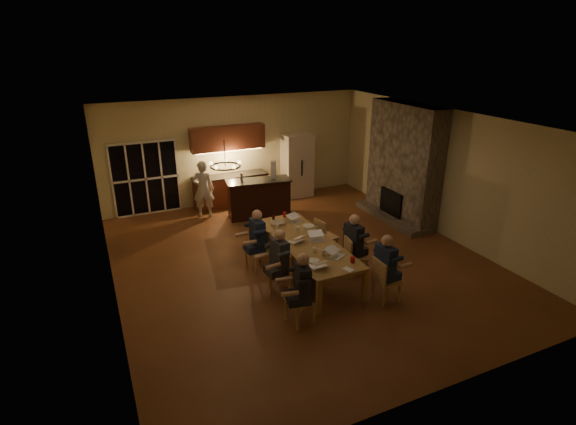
# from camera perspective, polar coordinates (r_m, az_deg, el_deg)

# --- Properties ---
(floor) EXTENTS (9.00, 9.00, 0.00)m
(floor) POSITION_cam_1_polar(r_m,az_deg,el_deg) (10.39, 1.57, -6.11)
(floor) COLOR brown
(floor) RESTS_ON ground
(back_wall) EXTENTS (8.00, 0.04, 3.20)m
(back_wall) POSITION_cam_1_polar(r_m,az_deg,el_deg) (13.79, -6.69, 7.88)
(back_wall) COLOR beige
(back_wall) RESTS_ON ground
(left_wall) EXTENTS (0.04, 9.00, 3.20)m
(left_wall) POSITION_cam_1_polar(r_m,az_deg,el_deg) (8.86, -22.39, -1.48)
(left_wall) COLOR beige
(left_wall) RESTS_ON ground
(right_wall) EXTENTS (0.04, 9.00, 3.20)m
(right_wall) POSITION_cam_1_polar(r_m,az_deg,el_deg) (12.00, 19.23, 4.75)
(right_wall) COLOR beige
(right_wall) RESTS_ON ground
(ceiling) EXTENTS (8.00, 9.00, 0.04)m
(ceiling) POSITION_cam_1_polar(r_m,az_deg,el_deg) (9.35, 1.77, 11.67)
(ceiling) COLOR white
(ceiling) RESTS_ON back_wall
(french_doors) EXTENTS (1.86, 0.08, 2.10)m
(french_doors) POSITION_cam_1_polar(r_m,az_deg,el_deg) (13.35, -17.62, 4.09)
(french_doors) COLOR black
(french_doors) RESTS_ON ground
(fireplace) EXTENTS (0.58, 2.50, 3.20)m
(fireplace) POSITION_cam_1_polar(r_m,az_deg,el_deg) (12.66, 14.50, 6.10)
(fireplace) COLOR #72655A
(fireplace) RESTS_ON ground
(kitchenette) EXTENTS (2.24, 0.68, 2.40)m
(kitchenette) POSITION_cam_1_polar(r_m,az_deg,el_deg) (13.51, -7.41, 5.80)
(kitchenette) COLOR brown
(kitchenette) RESTS_ON ground
(refrigerator) EXTENTS (0.90, 0.68, 2.00)m
(refrigerator) POSITION_cam_1_polar(r_m,az_deg,el_deg) (14.29, 1.17, 6.01)
(refrigerator) COLOR beige
(refrigerator) RESTS_ON ground
(dining_table) EXTENTS (1.10, 3.15, 0.75)m
(dining_table) POSITION_cam_1_polar(r_m,az_deg,el_deg) (9.73, 2.32, -5.66)
(dining_table) COLOR #B38B47
(dining_table) RESTS_ON ground
(bar_island) EXTENTS (1.87, 0.93, 1.08)m
(bar_island) POSITION_cam_1_polar(r_m,az_deg,el_deg) (12.72, -3.72, 1.81)
(bar_island) COLOR black
(bar_island) RESTS_ON ground
(chair_left_near) EXTENTS (0.50, 0.50, 0.89)m
(chair_left_near) POSITION_cam_1_polar(r_m,az_deg,el_deg) (8.12, 1.56, -11.06)
(chair_left_near) COLOR tan
(chair_left_near) RESTS_ON ground
(chair_left_mid) EXTENTS (0.55, 0.55, 0.89)m
(chair_left_mid) POSITION_cam_1_polar(r_m,az_deg,el_deg) (9.00, -1.14, -7.57)
(chair_left_mid) COLOR tan
(chair_left_mid) RESTS_ON ground
(chair_left_far) EXTENTS (0.52, 0.52, 0.89)m
(chair_left_far) POSITION_cam_1_polar(r_m,az_deg,el_deg) (9.89, -3.91, -4.77)
(chair_left_far) COLOR tan
(chair_left_far) RESTS_ON ground
(chair_right_near) EXTENTS (0.44, 0.44, 0.89)m
(chair_right_near) POSITION_cam_1_polar(r_m,az_deg,el_deg) (8.94, 12.44, -8.34)
(chair_right_near) COLOR tan
(chair_right_near) RESTS_ON ground
(chair_right_mid) EXTENTS (0.52, 0.52, 0.89)m
(chair_right_mid) POSITION_cam_1_polar(r_m,az_deg,el_deg) (9.72, 8.64, -5.50)
(chair_right_mid) COLOR tan
(chair_right_mid) RESTS_ON ground
(chair_right_far) EXTENTS (0.51, 0.51, 0.89)m
(chair_right_far) POSITION_cam_1_polar(r_m,az_deg,el_deg) (10.56, 4.89, -3.03)
(chair_right_far) COLOR tan
(chair_right_far) RESTS_ON ground
(person_left_near) EXTENTS (0.71, 0.71, 1.38)m
(person_left_near) POSITION_cam_1_polar(r_m,az_deg,el_deg) (7.97, 1.85, -9.70)
(person_left_near) COLOR #21232A
(person_left_near) RESTS_ON ground
(person_right_near) EXTENTS (0.65, 0.65, 1.38)m
(person_right_near) POSITION_cam_1_polar(r_m,az_deg,el_deg) (8.82, 12.19, -6.92)
(person_right_near) COLOR #1C2A47
(person_right_near) RESTS_ON ground
(person_left_mid) EXTENTS (0.67, 0.67, 1.38)m
(person_left_mid) POSITION_cam_1_polar(r_m,az_deg,el_deg) (8.86, -1.06, -6.26)
(person_left_mid) COLOR #34373D
(person_left_mid) RESTS_ON ground
(person_right_mid) EXTENTS (0.68, 0.68, 1.38)m
(person_right_mid) POSITION_cam_1_polar(r_m,az_deg,el_deg) (9.64, 8.27, -4.08)
(person_right_mid) COLOR #21232A
(person_right_mid) RESTS_ON ground
(person_left_far) EXTENTS (0.62, 0.62, 1.38)m
(person_left_far) POSITION_cam_1_polar(r_m,az_deg,el_deg) (9.79, -3.88, -3.46)
(person_left_far) COLOR #1C2A47
(person_left_far) RESTS_ON ground
(standing_person) EXTENTS (0.70, 0.57, 1.64)m
(standing_person) POSITION_cam_1_polar(r_m,az_deg,el_deg) (12.80, -10.70, 2.92)
(standing_person) COLOR silver
(standing_person) RESTS_ON ground
(chandelier) EXTENTS (0.53, 0.53, 0.03)m
(chandelier) POSITION_cam_1_polar(r_m,az_deg,el_deg) (7.75, -7.96, 5.84)
(chandelier) COLOR black
(chandelier) RESTS_ON ceiling
(laptop_a) EXTENTS (0.34, 0.30, 0.23)m
(laptop_a) POSITION_cam_1_polar(r_m,az_deg,el_deg) (8.53, 3.84, -6.15)
(laptop_a) COLOR silver
(laptop_a) RESTS_ON dining_table
(laptop_b) EXTENTS (0.41, 0.40, 0.23)m
(laptop_b) POSITION_cam_1_polar(r_m,az_deg,el_deg) (8.91, 6.25, -4.97)
(laptop_b) COLOR silver
(laptop_b) RESTS_ON dining_table
(laptop_c) EXTENTS (0.40, 0.38, 0.23)m
(laptop_c) POSITION_cam_1_polar(r_m,az_deg,el_deg) (9.51, 0.96, -3.07)
(laptop_c) COLOR silver
(laptop_c) RESTS_ON dining_table
(laptop_d) EXTENTS (0.36, 0.33, 0.23)m
(laptop_d) POSITION_cam_1_polar(r_m,az_deg,el_deg) (9.55, 3.74, -2.99)
(laptop_d) COLOR silver
(laptop_d) RESTS_ON dining_table
(laptop_e) EXTENTS (0.38, 0.35, 0.23)m
(laptop_e) POSITION_cam_1_polar(r_m,az_deg,el_deg) (10.43, -1.30, -0.78)
(laptop_e) COLOR silver
(laptop_e) RESTS_ON dining_table
(laptop_f) EXTENTS (0.40, 0.38, 0.23)m
(laptop_f) POSITION_cam_1_polar(r_m,az_deg,el_deg) (10.48, 1.06, -0.67)
(laptop_f) COLOR silver
(laptop_f) RESTS_ON dining_table
(mug_front) EXTENTS (0.07, 0.07, 0.10)m
(mug_front) POSITION_cam_1_polar(r_m,az_deg,el_deg) (9.09, 3.36, -4.75)
(mug_front) COLOR silver
(mug_front) RESTS_ON dining_table
(mug_mid) EXTENTS (0.09, 0.09, 0.10)m
(mug_mid) POSITION_cam_1_polar(r_m,az_deg,el_deg) (10.04, 1.26, -2.09)
(mug_mid) COLOR silver
(mug_mid) RESTS_ON dining_table
(mug_back) EXTENTS (0.07, 0.07, 0.10)m
(mug_back) POSITION_cam_1_polar(r_m,az_deg,el_deg) (10.14, -1.37, -1.83)
(mug_back) COLOR silver
(mug_back) RESTS_ON dining_table
(redcup_near) EXTENTS (0.09, 0.09, 0.12)m
(redcup_near) POSITION_cam_1_polar(r_m,az_deg,el_deg) (8.76, 8.21, -5.94)
(redcup_near) COLOR #AD110B
(redcup_near) RESTS_ON dining_table
(redcup_mid) EXTENTS (0.09, 0.09, 0.12)m
(redcup_mid) POSITION_cam_1_polar(r_m,az_deg,el_deg) (9.71, -1.03, -2.86)
(redcup_mid) COLOR #AD110B
(redcup_mid) RESTS_ON dining_table
(redcup_far) EXTENTS (0.08, 0.08, 0.12)m
(redcup_far) POSITION_cam_1_polar(r_m,az_deg,el_deg) (10.80, -0.42, -0.26)
(redcup_far) COLOR #AD110B
(redcup_far) RESTS_ON dining_table
(can_silver) EXTENTS (0.06, 0.06, 0.12)m
(can_silver) POSITION_cam_1_polar(r_m,az_deg,el_deg) (8.95, 4.55, -5.17)
(can_silver) COLOR #B2B2B7
(can_silver) RESTS_ON dining_table
(can_cola) EXTENTS (0.06, 0.06, 0.12)m
(can_cola) POSITION_cam_1_polar(r_m,az_deg,el_deg) (10.62, -1.86, -0.66)
(can_cola) COLOR #3F0F0C
(can_cola) RESTS_ON dining_table
(can_right) EXTENTS (0.07, 0.07, 0.12)m
(can_right) POSITION_cam_1_polar(r_m,az_deg,el_deg) (10.04, 3.72, -2.06)
(can_right) COLOR #B2B2B7
(can_right) RESTS_ON dining_table
(plate_near) EXTENTS (0.23, 0.23, 0.02)m
(plate_near) POSITION_cam_1_polar(r_m,az_deg,el_deg) (9.27, 5.56, -4.56)
(plate_near) COLOR silver
(plate_near) RESTS_ON dining_table
(plate_left) EXTENTS (0.23, 0.23, 0.02)m
(plate_left) POSITION_cam_1_polar(r_m,az_deg,el_deg) (8.75, 3.24, -6.14)
(plate_left) COLOR silver
(plate_left) RESTS_ON dining_table
(plate_far) EXTENTS (0.28, 0.28, 0.02)m
(plate_far) POSITION_cam_1_polar(r_m,az_deg,el_deg) (10.30, 2.61, -1.71)
(plate_far) COLOR silver
(plate_far) RESTS_ON dining_table
(notepad) EXTENTS (0.21, 0.24, 0.01)m
(notepad) POSITION_cam_1_polar(r_m,az_deg,el_deg) (8.52, 7.64, -7.18)
(notepad) COLOR white
(notepad) RESTS_ON dining_table
(bar_bottle) EXTENTS (0.07, 0.07, 0.24)m
(bar_bottle) POSITION_cam_1_polar(r_m,az_deg,el_deg) (12.44, -5.91, 4.49)
(bar_bottle) COLOR #99999E
(bar_bottle) RESTS_ON bar_island
(bar_blender) EXTENTS (0.20, 0.20, 0.48)m
(bar_blender) POSITION_cam_1_polar(r_m,az_deg,el_deg) (12.63, -1.85, 5.41)
(bar_blender) COLOR silver
(bar_blender) RESTS_ON bar_island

